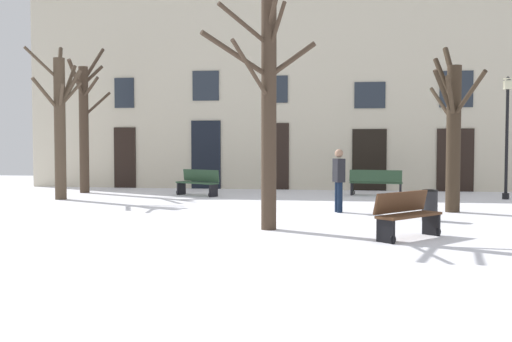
{
  "coord_description": "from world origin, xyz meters",
  "views": [
    {
      "loc": [
        2.43,
        -14.65,
        1.86
      ],
      "look_at": [
        0.0,
        1.83,
        1.07
      ],
      "focal_mm": 42.35,
      "sensor_mm": 36.0,
      "label": 1
    }
  ],
  "objects_px": {
    "bench_back_to_back_right": "(407,215)",
    "bench_by_litter_bin": "(198,182)",
    "tree_near_facade": "(60,121)",
    "litter_bin": "(430,205)",
    "tree_right_of_center": "(453,129)",
    "bench_far_corner": "(376,182)",
    "streetlamp": "(507,124)",
    "person_by_shop_door": "(339,177)",
    "tree_center": "(268,103)",
    "tree_foreground": "(85,122)"
  },
  "relations": [
    {
      "from": "person_by_shop_door",
      "to": "litter_bin",
      "type": "bearing_deg",
      "value": 34.34
    },
    {
      "from": "person_by_shop_door",
      "to": "tree_foreground",
      "type": "bearing_deg",
      "value": -140.43
    },
    {
      "from": "tree_foreground",
      "to": "bench_back_to_back_right",
      "type": "xyz_separation_m",
      "value": [
        10.73,
        -9.23,
        -2.14
      ]
    },
    {
      "from": "tree_center",
      "to": "litter_bin",
      "type": "height_order",
      "value": "tree_center"
    },
    {
      "from": "litter_bin",
      "to": "person_by_shop_door",
      "type": "height_order",
      "value": "person_by_shop_door"
    },
    {
      "from": "tree_near_facade",
      "to": "bench_back_to_back_right",
      "type": "distance_m",
      "value": 12.49
    },
    {
      "from": "tree_foreground",
      "to": "person_by_shop_door",
      "type": "xyz_separation_m",
      "value": [
        9.37,
        -4.99,
        -1.68
      ]
    },
    {
      "from": "streetlamp",
      "to": "bench_by_litter_bin",
      "type": "relative_size",
      "value": 2.41
    },
    {
      "from": "tree_foreground",
      "to": "bench_far_corner",
      "type": "xyz_separation_m",
      "value": [
        10.61,
        0.26,
        -2.14
      ]
    },
    {
      "from": "tree_near_facade",
      "to": "tree_foreground",
      "type": "height_order",
      "value": "tree_foreground"
    },
    {
      "from": "bench_back_to_back_right",
      "to": "litter_bin",
      "type": "bearing_deg",
      "value": 25.67
    },
    {
      "from": "bench_back_to_back_right",
      "to": "person_by_shop_door",
      "type": "relative_size",
      "value": 0.89
    },
    {
      "from": "tree_near_facade",
      "to": "bench_far_corner",
      "type": "relative_size",
      "value": 2.7
    },
    {
      "from": "tree_near_facade",
      "to": "person_by_shop_door",
      "type": "xyz_separation_m",
      "value": [
        9.03,
        -2.37,
        -1.62
      ]
    },
    {
      "from": "litter_bin",
      "to": "bench_far_corner",
      "type": "xyz_separation_m",
      "value": [
        -0.93,
        6.68,
        0.1
      ]
    },
    {
      "from": "tree_right_of_center",
      "to": "streetlamp",
      "type": "xyz_separation_m",
      "value": [
        2.4,
        4.05,
        0.23
      ]
    },
    {
      "from": "litter_bin",
      "to": "bench_by_litter_bin",
      "type": "height_order",
      "value": "bench_by_litter_bin"
    },
    {
      "from": "litter_bin",
      "to": "bench_by_litter_bin",
      "type": "bearing_deg",
      "value": 140.6
    },
    {
      "from": "litter_bin",
      "to": "bench_back_to_back_right",
      "type": "height_order",
      "value": "bench_back_to_back_right"
    },
    {
      "from": "bench_back_to_back_right",
      "to": "bench_by_litter_bin",
      "type": "distance_m",
      "value": 10.69
    },
    {
      "from": "tree_foreground",
      "to": "streetlamp",
      "type": "distance_m",
      "value": 14.77
    },
    {
      "from": "tree_right_of_center",
      "to": "bench_back_to_back_right",
      "type": "bearing_deg",
      "value": -109.02
    },
    {
      "from": "litter_bin",
      "to": "tree_center",
      "type": "bearing_deg",
      "value": -150.73
    },
    {
      "from": "tree_near_facade",
      "to": "bench_by_litter_bin",
      "type": "xyz_separation_m",
      "value": [
        4.1,
        2.03,
        -2.08
      ]
    },
    {
      "from": "tree_right_of_center",
      "to": "litter_bin",
      "type": "relative_size",
      "value": 6.08
    },
    {
      "from": "tree_right_of_center",
      "to": "bench_back_to_back_right",
      "type": "distance_m",
      "value": 5.34
    },
    {
      "from": "tree_right_of_center",
      "to": "person_by_shop_door",
      "type": "distance_m",
      "value": 3.31
    },
    {
      "from": "tree_center",
      "to": "tree_right_of_center",
      "type": "bearing_deg",
      "value": 41.76
    },
    {
      "from": "tree_right_of_center",
      "to": "bench_back_to_back_right",
      "type": "height_order",
      "value": "tree_right_of_center"
    },
    {
      "from": "bench_back_to_back_right",
      "to": "bench_by_litter_bin",
      "type": "xyz_separation_m",
      "value": [
        -6.29,
        8.64,
        -0.0
      ]
    },
    {
      "from": "bench_by_litter_bin",
      "to": "person_by_shop_door",
      "type": "bearing_deg",
      "value": -13.15
    },
    {
      "from": "tree_right_of_center",
      "to": "bench_by_litter_bin",
      "type": "xyz_separation_m",
      "value": [
        -7.93,
        3.88,
        -1.76
      ]
    },
    {
      "from": "person_by_shop_door",
      "to": "bench_far_corner",
      "type": "bearing_deg",
      "value": 144.4
    },
    {
      "from": "streetlamp",
      "to": "person_by_shop_door",
      "type": "bearing_deg",
      "value": -139.72
    },
    {
      "from": "litter_bin",
      "to": "bench_far_corner",
      "type": "distance_m",
      "value": 6.74
    },
    {
      "from": "bench_far_corner",
      "to": "bench_by_litter_bin",
      "type": "distance_m",
      "value": 6.22
    },
    {
      "from": "tree_foreground",
      "to": "tree_center",
      "type": "xyz_separation_m",
      "value": [
        7.9,
        -8.45,
        0.08
      ]
    },
    {
      "from": "tree_center",
      "to": "litter_bin",
      "type": "distance_m",
      "value": 4.76
    },
    {
      "from": "bench_back_to_back_right",
      "to": "tree_center",
      "type": "bearing_deg",
      "value": 116.24
    },
    {
      "from": "tree_foreground",
      "to": "tree_near_facade",
      "type": "bearing_deg",
      "value": -82.68
    },
    {
      "from": "bench_by_litter_bin",
      "to": "tree_center",
      "type": "bearing_deg",
      "value": -37.58
    },
    {
      "from": "tree_near_facade",
      "to": "tree_center",
      "type": "bearing_deg",
      "value": -37.61
    },
    {
      "from": "bench_far_corner",
      "to": "person_by_shop_door",
      "type": "xyz_separation_m",
      "value": [
        -1.24,
        -5.26,
        0.46
      ]
    },
    {
      "from": "bench_by_litter_bin",
      "to": "person_by_shop_door",
      "type": "relative_size",
      "value": 0.99
    },
    {
      "from": "tree_center",
      "to": "bench_back_to_back_right",
      "type": "bearing_deg",
      "value": -15.46
    },
    {
      "from": "litter_bin",
      "to": "bench_back_to_back_right",
      "type": "distance_m",
      "value": 2.93
    },
    {
      "from": "tree_near_facade",
      "to": "litter_bin",
      "type": "height_order",
      "value": "tree_near_facade"
    },
    {
      "from": "bench_far_corner",
      "to": "person_by_shop_door",
      "type": "relative_size",
      "value": 1.11
    },
    {
      "from": "tree_foreground",
      "to": "bench_by_litter_bin",
      "type": "xyz_separation_m",
      "value": [
        4.44,
        -0.59,
        -2.15
      ]
    },
    {
      "from": "tree_right_of_center",
      "to": "bench_back_to_back_right",
      "type": "relative_size",
      "value": 3.01
    }
  ]
}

